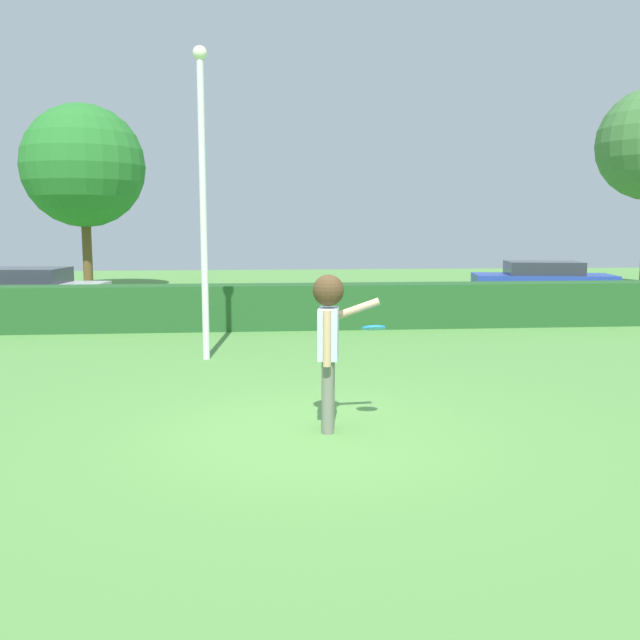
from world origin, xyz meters
name	(u,v)px	position (x,y,z in m)	size (l,w,h in m)	color
ground_plane	(313,433)	(0.00, 0.00, 0.00)	(60.00, 60.00, 0.00)	#589245
person	(329,331)	(0.19, 0.08, 1.16)	(0.80, 0.56, 1.80)	slate
frisbee	(373,328)	(0.70, 0.12, 1.18)	(0.27, 0.27, 0.10)	#268CE5
lamppost	(203,189)	(-1.50, 4.61, 2.97)	(0.24, 0.24, 5.32)	silver
hedge_row	(283,307)	(0.00, 8.20, 0.51)	(26.41, 0.90, 1.01)	#245526
parked_car_silver	(22,289)	(-6.71, 11.19, 0.69)	(4.35, 2.14, 1.25)	#B7B7BC
parked_car_blue	(543,280)	(8.28, 13.20, 0.69)	(4.44, 2.44, 1.25)	#263FA5
willow_tree	(83,166)	(-6.63, 18.16, 4.43)	(4.31, 4.31, 6.60)	brown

